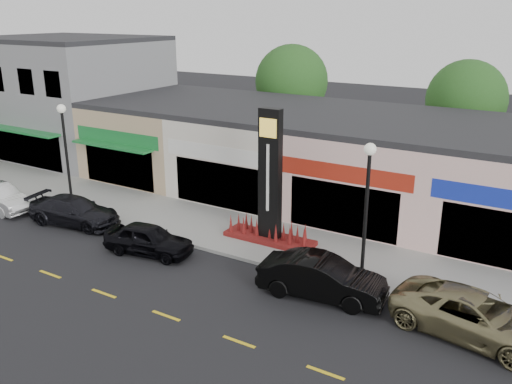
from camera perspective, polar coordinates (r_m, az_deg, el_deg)
ground at (r=23.18m, az=-10.34°, el=-7.38°), size 120.00×120.00×0.00m
sidewalk at (r=26.24m, az=-4.10°, el=-3.77°), size 52.00×4.30×0.15m
curb at (r=24.59m, az=-7.13°, el=-5.45°), size 52.00×0.20×0.15m
building_grey_2story at (r=42.31m, az=-19.00°, el=9.57°), size 12.00×10.95×8.30m
shop_beige at (r=35.95m, az=-8.79°, el=6.09°), size 7.00×10.85×4.80m
shop_cream at (r=32.01m, az=0.95°, el=4.77°), size 7.00×10.01×4.80m
shop_pink_w at (r=29.24m, az=12.90°, el=2.96°), size 7.00×10.01×4.80m
tree_rear_west at (r=39.62m, az=3.76°, el=11.55°), size 5.20×5.20×7.83m
tree_rear_mid at (r=35.80m, az=21.25°, el=9.06°), size 4.80×4.80×7.29m
lamp_west_near at (r=29.21m, az=-19.41°, el=4.55°), size 0.44×0.44×5.47m
lamp_east_near at (r=20.02m, az=11.57°, el=-0.91°), size 0.44×0.44×5.47m
pylon_sign at (r=23.83m, az=1.48°, el=-0.42°), size 4.20×1.30×6.00m
car_dark_sedan at (r=28.04m, az=-18.59°, el=-1.91°), size 2.63×4.95×1.37m
car_black_sedan at (r=23.86m, az=-11.25°, el=-4.89°), size 2.20×4.14×1.34m
car_black_conv at (r=20.12m, az=6.96°, el=-8.96°), size 2.17×4.83×1.54m
car_gold_suv at (r=19.14m, az=22.06°, el=-11.97°), size 3.18×5.56×1.46m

